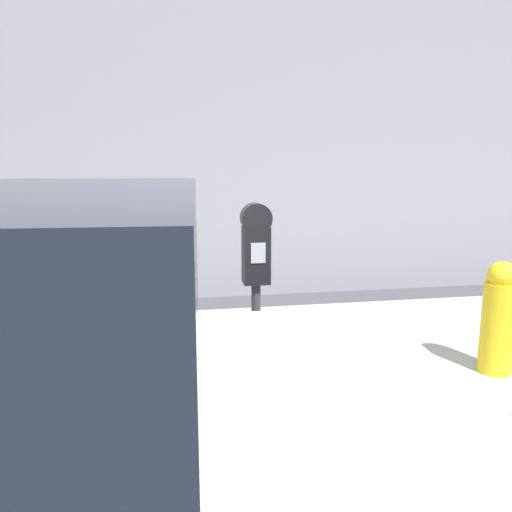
# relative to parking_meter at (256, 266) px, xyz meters

# --- Properties ---
(sidewalk) EXTENTS (24.00, 2.80, 0.12)m
(sidewalk) POSITION_rel_parking_meter_xyz_m (0.49, 1.11, -1.09)
(sidewalk) COLOR #ADAAA3
(sidewalk) RESTS_ON ground_plane
(building_facade) EXTENTS (24.00, 0.30, 4.70)m
(building_facade) POSITION_rel_parking_meter_xyz_m (0.49, 3.64, 1.20)
(building_facade) COLOR gray
(building_facade) RESTS_ON ground_plane
(parking_meter) EXTENTS (0.19, 0.15, 1.43)m
(parking_meter) POSITION_rel_parking_meter_xyz_m (0.00, 0.00, 0.00)
(parking_meter) COLOR #2D2D30
(parking_meter) RESTS_ON sidewalk
(fire_hydrant) EXTENTS (0.26, 0.26, 0.92)m
(fire_hydrant) POSITION_rel_parking_meter_xyz_m (2.04, 0.36, -0.57)
(fire_hydrant) COLOR gold
(fire_hydrant) RESTS_ON sidewalk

